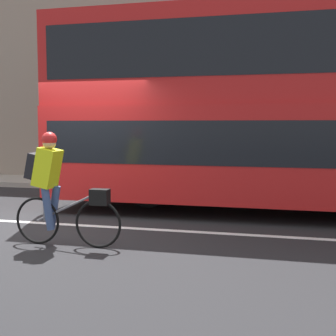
# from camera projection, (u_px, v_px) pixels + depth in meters

# --- Properties ---
(ground_plane) EXTENTS (80.00, 80.00, 0.00)m
(ground_plane) POSITION_uv_depth(u_px,v_px,m) (59.00, 227.00, 7.82)
(ground_plane) COLOR #232326
(road_center_line) EXTENTS (50.00, 0.14, 0.01)m
(road_center_line) POSITION_uv_depth(u_px,v_px,m) (65.00, 224.00, 8.03)
(road_center_line) COLOR silver
(road_center_line) RESTS_ON ground_plane
(sidewalk_curb) EXTENTS (60.00, 1.71, 0.14)m
(sidewalk_curb) POSITION_uv_depth(u_px,v_px,m) (146.00, 185.00, 12.67)
(sidewalk_curb) COLOR #A8A399
(sidewalk_curb) RESTS_ON ground_plane
(building_facade) EXTENTS (60.00, 0.30, 6.01)m
(building_facade) POSITION_uv_depth(u_px,v_px,m) (156.00, 79.00, 13.36)
(building_facade) COLOR gray
(building_facade) RESTS_ON ground_plane
(bus) EXTENTS (9.36, 2.60, 3.83)m
(bus) POSITION_uv_depth(u_px,v_px,m) (295.00, 103.00, 8.83)
(bus) COLOR black
(bus) RESTS_ON ground_plane
(cyclist_on_bike) EXTENTS (1.61, 0.32, 1.61)m
(cyclist_on_bike) POSITION_uv_depth(u_px,v_px,m) (55.00, 185.00, 6.59)
(cyclist_on_bike) COLOR black
(cyclist_on_bike) RESTS_ON ground_plane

